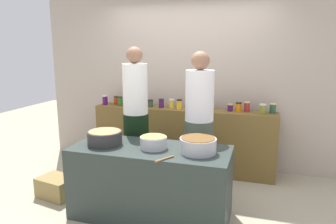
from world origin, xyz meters
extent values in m
plane|color=tan|center=(0.00, 0.00, 0.00)|extent=(12.00, 12.00, 0.00)
cube|color=#B1A294|center=(0.00, 1.45, 1.50)|extent=(4.80, 0.12, 3.00)
cube|color=brown|center=(0.00, 1.10, 0.48)|extent=(2.70, 0.36, 0.95)
cube|color=#2A3431|center=(0.00, -0.30, 0.39)|extent=(1.70, 0.70, 0.79)
cylinder|color=#4E1053|center=(-1.25, 1.06, 1.02)|extent=(0.08, 0.08, 0.13)
cylinder|color=silver|center=(-1.25, 1.06, 1.09)|extent=(0.08, 0.08, 0.01)
cylinder|color=#BC310B|center=(-1.10, 1.15, 1.01)|extent=(0.08, 0.08, 0.12)
cylinder|color=black|center=(-1.10, 1.15, 1.07)|extent=(0.08, 0.08, 0.01)
cylinder|color=#305F22|center=(-0.99, 1.06, 1.02)|extent=(0.07, 0.07, 0.13)
cylinder|color=black|center=(-0.99, 1.06, 1.09)|extent=(0.08, 0.08, 0.01)
cylinder|color=yellow|center=(-0.78, 1.08, 1.00)|extent=(0.09, 0.09, 0.10)
cylinder|color=silver|center=(-0.78, 1.08, 1.05)|extent=(0.09, 0.09, 0.01)
cylinder|color=orange|center=(-0.63, 1.09, 1.00)|extent=(0.07, 0.07, 0.09)
cylinder|color=silver|center=(-0.63, 1.09, 1.05)|extent=(0.08, 0.08, 0.01)
cylinder|color=#35422F|center=(-0.50, 1.08, 1.00)|extent=(0.08, 0.08, 0.10)
cylinder|color=black|center=(-0.50, 1.08, 1.06)|extent=(0.08, 0.08, 0.01)
cylinder|color=#441554|center=(-0.33, 1.08, 1.01)|extent=(0.08, 0.08, 0.12)
cylinder|color=black|center=(-0.33, 1.08, 1.08)|extent=(0.08, 0.08, 0.01)
cylinder|color=gold|center=(-0.19, 1.14, 1.01)|extent=(0.08, 0.08, 0.11)
cylinder|color=silver|center=(-0.19, 1.14, 1.07)|extent=(0.09, 0.09, 0.02)
cylinder|color=gold|center=(-0.04, 1.05, 1.01)|extent=(0.08, 0.08, 0.13)
cylinder|color=black|center=(-0.04, 1.05, 1.09)|extent=(0.08, 0.08, 0.01)
cylinder|color=#431444|center=(0.28, 1.07, 1.00)|extent=(0.08, 0.08, 0.09)
cylinder|color=black|center=(0.28, 1.07, 1.05)|extent=(0.08, 0.08, 0.01)
cylinder|color=#AA3820|center=(0.39, 1.16, 1.01)|extent=(0.08, 0.08, 0.12)
cylinder|color=silver|center=(0.39, 1.16, 1.07)|extent=(0.09, 0.09, 0.01)
cylinder|color=#44144E|center=(0.69, 1.12, 1.00)|extent=(0.07, 0.07, 0.09)
cylinder|color=#D6C666|center=(0.69, 1.12, 1.05)|extent=(0.08, 0.08, 0.01)
cylinder|color=orange|center=(0.80, 1.11, 1.01)|extent=(0.08, 0.08, 0.12)
cylinder|color=black|center=(0.80, 1.11, 1.08)|extent=(0.09, 0.09, 0.01)
cylinder|color=#A62628|center=(0.91, 1.14, 1.02)|extent=(0.08, 0.08, 0.13)
cylinder|color=#D6C666|center=(0.91, 1.14, 1.09)|extent=(0.08, 0.08, 0.01)
cylinder|color=olive|center=(1.12, 1.05, 1.01)|extent=(0.09, 0.09, 0.12)
cylinder|color=silver|center=(1.12, 1.05, 1.08)|extent=(0.09, 0.09, 0.02)
cylinder|color=#274E39|center=(1.26, 1.15, 1.01)|extent=(0.08, 0.08, 0.12)
cylinder|color=#D6C666|center=(1.26, 1.15, 1.08)|extent=(0.09, 0.09, 0.01)
cylinder|color=#2D2D2D|center=(-0.52, -0.33, 0.86)|extent=(0.38, 0.38, 0.15)
cylinder|color=tan|center=(-0.52, -0.33, 0.94)|extent=(0.35, 0.35, 0.00)
cylinder|color=#B7B7BC|center=(0.04, -0.30, 0.85)|extent=(0.28, 0.28, 0.13)
cylinder|color=tan|center=(0.04, -0.30, 0.92)|extent=(0.26, 0.26, 0.00)
cylinder|color=#B7B7BC|center=(0.52, -0.30, 0.86)|extent=(0.37, 0.37, 0.15)
cylinder|color=brown|center=(0.52, -0.30, 0.94)|extent=(0.34, 0.34, 0.00)
cylinder|color=#9E703D|center=(0.26, -0.60, 0.80)|extent=(0.14, 0.20, 0.02)
cylinder|color=black|center=(-0.40, 0.28, 0.51)|extent=(0.32, 0.32, 1.02)
cylinder|color=white|center=(-0.40, 0.28, 1.33)|extent=(0.31, 0.31, 0.62)
sphere|color=#8C6047|center=(-0.40, 0.28, 1.75)|extent=(0.20, 0.20, 0.20)
cylinder|color=#475241|center=(0.40, 0.31, 0.49)|extent=(0.35, 0.35, 0.98)
cylinder|color=white|center=(0.40, 0.31, 1.28)|extent=(0.34, 0.34, 0.60)
sphere|color=#8C6047|center=(0.40, 0.31, 1.69)|extent=(0.22, 0.22, 0.22)
cube|color=olive|center=(-1.29, -0.21, 0.13)|extent=(0.49, 0.40, 0.25)
camera|label=1|loc=(1.11, -3.28, 1.84)|focal=33.37mm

